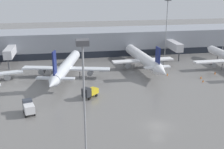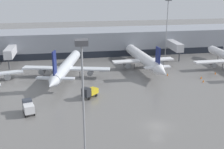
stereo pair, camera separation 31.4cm
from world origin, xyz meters
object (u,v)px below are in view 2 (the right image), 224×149
parked_jet_2 (143,59)px  traffic_cone_0 (201,77)px  service_truck_2 (28,107)px  traffic_cone_1 (203,81)px  traffic_cone_3 (215,73)px  apron_light_mast_1 (82,67)px  parked_jet_3 (66,67)px  service_truck_3 (89,92)px  traffic_cone_2 (168,74)px  apron_light_mast_4 (168,13)px

parked_jet_2 → traffic_cone_0: parked_jet_2 is taller
service_truck_2 → traffic_cone_1: 47.06m
traffic_cone_3 → apron_light_mast_1: (-42.09, -35.42, 14.25)m
parked_jet_2 → parked_jet_3: size_ratio=1.03×
service_truck_3 → traffic_cone_0: 34.10m
traffic_cone_2 → apron_light_mast_4: (6.05, 18.80, 16.10)m
apron_light_mast_1 → service_truck_2: bearing=121.2°
service_truck_3 → apron_light_mast_4: bearing=-177.1°
parked_jet_2 → traffic_cone_2: bearing=-154.0°
parked_jet_3 → traffic_cone_3: size_ratio=42.81×
parked_jet_3 → apron_light_mast_4: size_ratio=1.61×
traffic_cone_1 → apron_light_mast_4: apron_light_mast_4 is taller
traffic_cone_3 → apron_light_mast_4: 27.12m
apron_light_mast_1 → apron_light_mast_4: 64.89m
service_truck_3 → traffic_cone_2: bearing=164.7°
service_truck_3 → traffic_cone_0: (32.97, 8.65, -1.09)m
parked_jet_3 → service_truck_2: parked_jet_3 is taller
service_truck_2 → traffic_cone_0: 48.78m
apron_light_mast_4 → traffic_cone_2: bearing=-107.8°
traffic_cone_0 → parked_jet_3: bearing=168.2°
parked_jet_2 → service_truck_2: 43.40m
traffic_cone_2 → apron_light_mast_4: apron_light_mast_4 is taller
traffic_cone_0 → traffic_cone_2: 9.57m
traffic_cone_0 → apron_light_mast_1: bearing=-138.1°
service_truck_2 → traffic_cone_0: (46.34, 15.19, -1.21)m
parked_jet_3 → traffic_cone_2: 29.93m
parked_jet_2 → traffic_cone_1: size_ratio=44.49×
traffic_cone_0 → traffic_cone_3: (6.13, 3.12, 0.01)m
traffic_cone_0 → apron_light_mast_1: 50.40m
apron_light_mast_1 → service_truck_3: bearing=82.8°
traffic_cone_1 → parked_jet_3: bearing=163.6°
service_truck_3 → apron_light_mast_1: (-2.98, -23.66, 13.18)m
parked_jet_2 → traffic_cone_3: parked_jet_2 is taller
traffic_cone_1 → apron_light_mast_4: size_ratio=0.04×
traffic_cone_1 → traffic_cone_3: (7.03, 6.10, 0.00)m
parked_jet_3 → apron_light_mast_1: 41.92m
parked_jet_2 → service_truck_3: 29.28m
traffic_cone_2 → traffic_cone_0: bearing=-27.5°
service_truck_3 → apron_light_mast_1: apron_light_mast_1 is taller
parked_jet_2 → traffic_cone_2: 10.45m
service_truck_3 → parked_jet_3: bearing=-116.3°
parked_jet_3 → service_truck_3: (5.09, -16.62, -1.74)m
traffic_cone_2 → traffic_cone_3: size_ratio=0.90×
traffic_cone_2 → apron_light_mast_4: bearing=72.2°
service_truck_3 → traffic_cone_3: bearing=153.4°
apron_light_mast_4 → traffic_cone_1: bearing=-86.7°
traffic_cone_1 → traffic_cone_3: size_ratio=0.99×
traffic_cone_2 → apron_light_mast_1: 48.04m
apron_light_mast_4 → service_truck_2: bearing=-138.8°
parked_jet_3 → service_truck_2: size_ratio=8.04×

